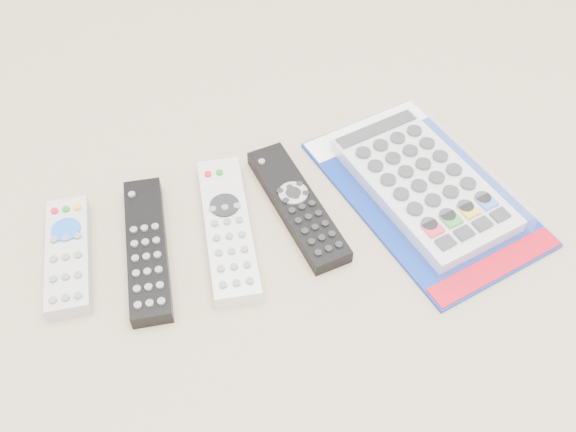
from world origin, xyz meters
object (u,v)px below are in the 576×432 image
object	(u,v)px
remote_silver_dvd	(228,228)
remote_large_black	(297,205)
remote_small_grey	(68,255)
jumbo_remote_packaged	(423,182)
remote_slim_black	(147,248)

from	to	relation	value
remote_silver_dvd	remote_large_black	distance (m)	0.09
remote_small_grey	jumbo_remote_packaged	size ratio (longest dim) A/B	0.51
remote_slim_black	remote_large_black	distance (m)	0.19
remote_small_grey	remote_silver_dvd	world-z (taller)	same
remote_silver_dvd	remote_slim_black	bearing A→B (deg)	-172.25
remote_small_grey	remote_large_black	distance (m)	0.28
remote_large_black	jumbo_remote_packaged	size ratio (longest dim) A/B	0.62
remote_slim_black	remote_large_black	world-z (taller)	remote_slim_black
remote_large_black	jumbo_remote_packaged	bearing A→B (deg)	-14.07
remote_slim_black	remote_large_black	xyz separation A→B (m)	(0.19, 0.00, -0.00)
jumbo_remote_packaged	remote_large_black	bearing A→B (deg)	161.24
remote_small_grey	remote_large_black	bearing A→B (deg)	3.95
remote_silver_dvd	remote_large_black	xyz separation A→B (m)	(0.09, 0.01, -0.00)
remote_small_grey	remote_silver_dvd	distance (m)	0.19
remote_large_black	remote_slim_black	bearing A→B (deg)	175.51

